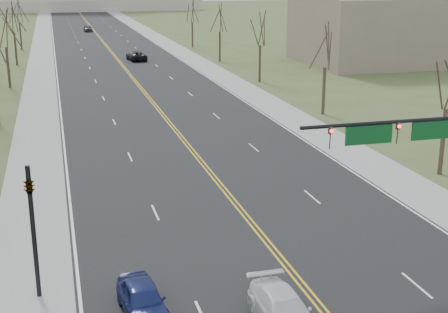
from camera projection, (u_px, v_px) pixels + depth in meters
road at (107, 46)px, 119.45m from camera, size 20.00×380.00×0.01m
sidewalk_left at (42, 48)px, 116.41m from camera, size 4.00×380.00×0.03m
sidewalk_right at (169, 44)px, 122.49m from camera, size 4.00×380.00×0.03m
center_line at (107, 46)px, 119.45m from camera, size 0.42×380.00×0.01m
edge_line_left at (54, 48)px, 116.97m from camera, size 0.15×380.00×0.01m
edge_line_right at (157, 45)px, 121.93m from camera, size 0.15×380.00×0.01m
signal_mast at (432, 140)px, 30.46m from camera, size 12.12×0.44×7.20m
signal_left at (32, 217)px, 26.24m from camera, size 0.32×0.36×6.00m
tree_r_1 at (326, 48)px, 60.48m from camera, size 3.74×3.74×8.50m
tree_r_2 at (260, 30)px, 78.98m from camera, size 3.74×3.74×8.50m
tree_l_2 at (5, 30)px, 74.72m from camera, size 3.96×3.96×9.00m
tree_r_3 at (220, 19)px, 97.48m from camera, size 3.74×3.74×8.50m
tree_l_3 at (13, 19)px, 93.21m from camera, size 3.96×3.96×9.00m
tree_r_4 at (192, 12)px, 115.97m from camera, size 3.74×3.74×8.50m
tree_l_4 at (18, 11)px, 111.71m from camera, size 3.96×3.96×9.00m
bldg_right_mass at (385, 30)px, 96.72m from camera, size 25.00×20.00×10.00m
car_sb_inner_second at (284, 311)px, 24.73m from camera, size 2.00×4.78×1.38m
car_sb_outer_second at (143, 300)px, 25.56m from camera, size 2.02×4.28×1.42m
car_far_nb at (136, 56)px, 100.16m from camera, size 3.07×5.62×1.49m
car_far_sb at (88, 28)px, 148.86m from camera, size 2.10×4.66×1.55m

